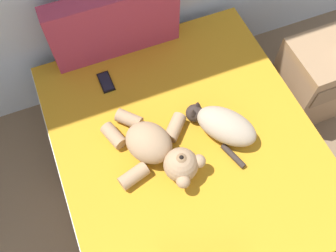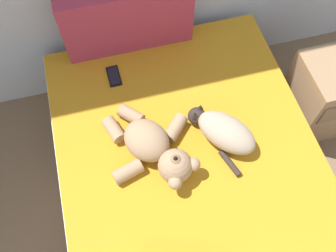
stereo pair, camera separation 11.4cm
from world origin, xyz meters
name	(u,v)px [view 1 (the left image)]	position (x,y,z in m)	size (l,w,h in m)	color
bed	(194,178)	(1.83, 2.71, 0.25)	(1.45, 1.95, 0.51)	#9E7A56
patterned_cushion	(114,24)	(1.68, 3.60, 0.72)	(0.77, 0.13, 0.42)	#A5334C
cat	(223,125)	(2.03, 2.82, 0.58)	(0.36, 0.43, 0.15)	tan
teddy_bear	(158,149)	(1.65, 2.81, 0.59)	(0.47, 0.58, 0.19)	tan
cell_phone	(106,82)	(1.53, 3.37, 0.52)	(0.07, 0.15, 0.01)	black
nightstand	(315,80)	(2.85, 3.03, 0.30)	(0.44, 0.42, 0.60)	#9E7A56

